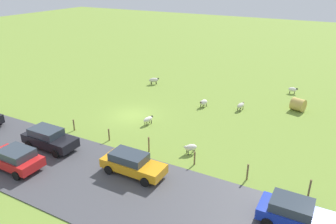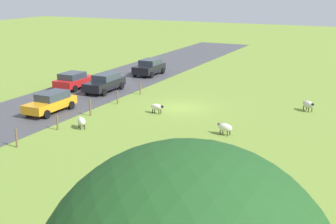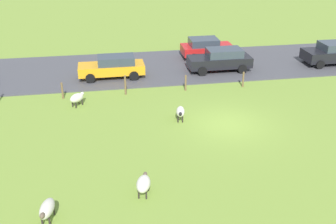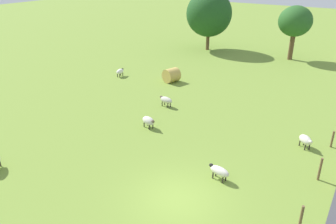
% 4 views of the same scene
% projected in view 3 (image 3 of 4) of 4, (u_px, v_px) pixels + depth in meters
% --- Properties ---
extents(ground_plane, '(160.00, 160.00, 0.00)m').
position_uv_depth(ground_plane, '(228.00, 124.00, 21.93)').
color(ground_plane, olive).
extents(road_strip, '(8.00, 80.00, 0.06)m').
position_uv_depth(road_strip, '(188.00, 65.00, 30.87)').
color(road_strip, '#47474C').
rests_on(road_strip, ground_plane).
extents(sheep_0, '(1.05, 1.03, 0.78)m').
position_uv_depth(sheep_0, '(77.00, 98.00, 23.91)').
color(sheep_0, silver).
rests_on(sheep_0, ground_plane).
extents(sheep_1, '(1.17, 0.79, 0.78)m').
position_uv_depth(sheep_1, '(143.00, 184.00, 16.10)').
color(sheep_1, silver).
rests_on(sheep_1, ground_plane).
extents(sheep_4, '(1.23, 0.65, 0.73)m').
position_uv_depth(sheep_4, '(180.00, 112.00, 22.19)').
color(sheep_4, silver).
rests_on(sheep_4, ground_plane).
extents(sheep_5, '(1.24, 0.68, 0.77)m').
position_uv_depth(sheep_5, '(47.00, 209.00, 14.65)').
color(sheep_5, beige).
rests_on(sheep_5, ground_plane).
extents(fence_post_0, '(0.12, 0.12, 1.03)m').
position_uv_depth(fence_post_0, '(243.00, 79.00, 26.71)').
color(fence_post_0, brown).
rests_on(fence_post_0, ground_plane).
extents(fence_post_1, '(0.12, 0.12, 1.05)m').
position_uv_depth(fence_post_1, '(186.00, 83.00, 26.11)').
color(fence_post_1, brown).
rests_on(fence_post_1, ground_plane).
extents(fence_post_2, '(0.12, 0.12, 1.26)m').
position_uv_depth(fence_post_2, '(125.00, 85.00, 25.48)').
color(fence_post_2, brown).
rests_on(fence_post_2, ground_plane).
extents(fence_post_3, '(0.12, 0.12, 1.04)m').
position_uv_depth(fence_post_3, '(62.00, 91.00, 24.93)').
color(fence_post_3, brown).
rests_on(fence_post_3, ground_plane).
extents(car_0, '(1.94, 4.53, 1.52)m').
position_uv_depth(car_0, '(113.00, 66.00, 28.10)').
color(car_0, orange).
rests_on(car_0, road_strip).
extents(car_2, '(2.02, 4.52, 1.60)m').
position_uv_depth(car_2, '(221.00, 59.00, 29.40)').
color(car_2, black).
rests_on(car_2, road_strip).
extents(car_4, '(2.19, 4.09, 1.65)m').
position_uv_depth(car_4, '(332.00, 53.00, 30.78)').
color(car_4, black).
rests_on(car_4, road_strip).
extents(car_6, '(2.17, 4.03, 1.54)m').
position_uv_depth(car_6, '(206.00, 47.00, 32.30)').
color(car_6, red).
rests_on(car_6, road_strip).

